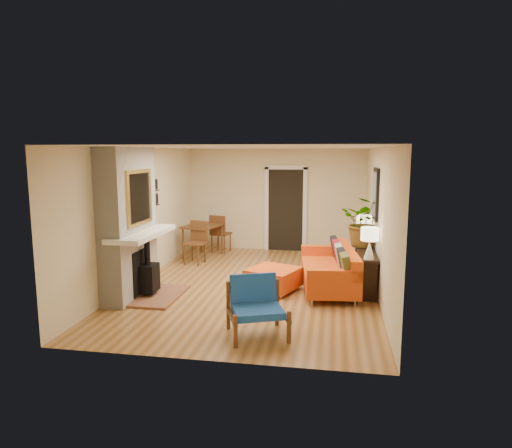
{
  "coord_description": "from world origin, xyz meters",
  "views": [
    {
      "loc": [
        1.46,
        -8.3,
        2.52
      ],
      "look_at": [
        0.0,
        0.2,
        1.15
      ],
      "focal_mm": 32.0,
      "sensor_mm": 36.0,
      "label": 1
    }
  ],
  "objects_px": {
    "lamp_far": "(364,225)",
    "dining_table": "(206,231)",
    "ottoman": "(274,278)",
    "blue_chair": "(256,303)",
    "lamp_near": "(370,239)",
    "sofa": "(333,269)",
    "houseplant": "(365,222)",
    "console_table": "(366,257)"
  },
  "relations": [
    {
      "from": "dining_table",
      "to": "console_table",
      "type": "relative_size",
      "value": 0.98
    },
    {
      "from": "sofa",
      "to": "houseplant",
      "type": "bearing_deg",
      "value": 35.96
    },
    {
      "from": "sofa",
      "to": "lamp_near",
      "type": "bearing_deg",
      "value": -45.54
    },
    {
      "from": "sofa",
      "to": "dining_table",
      "type": "height_order",
      "value": "dining_table"
    },
    {
      "from": "blue_chair",
      "to": "sofa",
      "type": "bearing_deg",
      "value": 65.8
    },
    {
      "from": "console_table",
      "to": "dining_table",
      "type": "bearing_deg",
      "value": 152.29
    },
    {
      "from": "blue_chair",
      "to": "lamp_near",
      "type": "bearing_deg",
      "value": 46.27
    },
    {
      "from": "lamp_near",
      "to": "console_table",
      "type": "bearing_deg",
      "value": 90.0
    },
    {
      "from": "console_table",
      "to": "lamp_near",
      "type": "xyz_separation_m",
      "value": [
        0.0,
        -0.78,
        0.49
      ]
    },
    {
      "from": "dining_table",
      "to": "console_table",
      "type": "xyz_separation_m",
      "value": [
        3.63,
        -1.91,
        -0.05
      ]
    },
    {
      "from": "ottoman",
      "to": "dining_table",
      "type": "distance_m",
      "value": 3.13
    },
    {
      "from": "blue_chair",
      "to": "lamp_far",
      "type": "bearing_deg",
      "value": 63.14
    },
    {
      "from": "sofa",
      "to": "houseplant",
      "type": "relative_size",
      "value": 2.3
    },
    {
      "from": "blue_chair",
      "to": "ottoman",
      "type": "bearing_deg",
      "value": 90.45
    },
    {
      "from": "sofa",
      "to": "ottoman",
      "type": "xyz_separation_m",
      "value": [
        -1.06,
        -0.33,
        -0.13
      ]
    },
    {
      "from": "ottoman",
      "to": "dining_table",
      "type": "bearing_deg",
      "value": 129.33
    },
    {
      "from": "sofa",
      "to": "dining_table",
      "type": "bearing_deg",
      "value": 145.63
    },
    {
      "from": "ottoman",
      "to": "sofa",
      "type": "bearing_deg",
      "value": 17.2
    },
    {
      "from": "houseplant",
      "to": "blue_chair",
      "type": "bearing_deg",
      "value": -120.68
    },
    {
      "from": "ottoman",
      "to": "blue_chair",
      "type": "relative_size",
      "value": 1.07
    },
    {
      "from": "console_table",
      "to": "lamp_near",
      "type": "distance_m",
      "value": 0.92
    },
    {
      "from": "lamp_far",
      "to": "lamp_near",
      "type": "bearing_deg",
      "value": -90.0
    },
    {
      "from": "houseplant",
      "to": "dining_table",
      "type": "bearing_deg",
      "value": 155.55
    },
    {
      "from": "console_table",
      "to": "houseplant",
      "type": "bearing_deg",
      "value": 92.2
    },
    {
      "from": "blue_chair",
      "to": "lamp_far",
      "type": "relative_size",
      "value": 1.83
    },
    {
      "from": "dining_table",
      "to": "houseplant",
      "type": "relative_size",
      "value": 1.89
    },
    {
      "from": "console_table",
      "to": "lamp_far",
      "type": "distance_m",
      "value": 0.9
    },
    {
      "from": "lamp_far",
      "to": "houseplant",
      "type": "xyz_separation_m",
      "value": [
        -0.01,
        -0.49,
        0.14
      ]
    },
    {
      "from": "ottoman",
      "to": "houseplant",
      "type": "relative_size",
      "value": 1.1
    },
    {
      "from": "blue_chair",
      "to": "lamp_near",
      "type": "height_order",
      "value": "lamp_near"
    },
    {
      "from": "ottoman",
      "to": "lamp_near",
      "type": "height_order",
      "value": "lamp_near"
    },
    {
      "from": "sofa",
      "to": "console_table",
      "type": "distance_m",
      "value": 0.66
    },
    {
      "from": "blue_chair",
      "to": "lamp_near",
      "type": "relative_size",
      "value": 1.83
    },
    {
      "from": "sofa",
      "to": "ottoman",
      "type": "height_order",
      "value": "sofa"
    },
    {
      "from": "sofa",
      "to": "blue_chair",
      "type": "relative_size",
      "value": 2.24
    },
    {
      "from": "lamp_far",
      "to": "houseplant",
      "type": "height_order",
      "value": "houseplant"
    },
    {
      "from": "dining_table",
      "to": "lamp_far",
      "type": "bearing_deg",
      "value": -17.63
    },
    {
      "from": "ottoman",
      "to": "lamp_near",
      "type": "distance_m",
      "value": 1.88
    },
    {
      "from": "lamp_far",
      "to": "dining_table",
      "type": "bearing_deg",
      "value": 162.37
    },
    {
      "from": "sofa",
      "to": "lamp_near",
      "type": "relative_size",
      "value": 4.1
    },
    {
      "from": "blue_chair",
      "to": "console_table",
      "type": "xyz_separation_m",
      "value": [
        1.65,
        2.5,
        0.14
      ]
    },
    {
      "from": "ottoman",
      "to": "lamp_far",
      "type": "relative_size",
      "value": 1.96
    }
  ]
}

